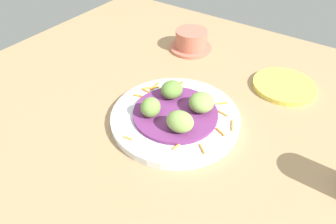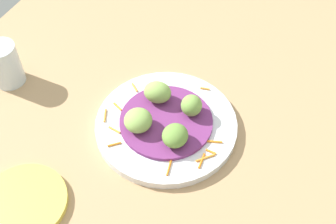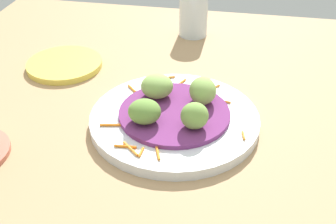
{
  "view_description": "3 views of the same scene",
  "coord_description": "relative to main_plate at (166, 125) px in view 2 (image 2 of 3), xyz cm",
  "views": [
    {
      "loc": [
        -39.31,
        -30.15,
        46.28
      ],
      "look_at": [
        0.2,
        -2.88,
        5.22
      ],
      "focal_mm": 32.75,
      "sensor_mm": 36.0,
      "label": 1
    },
    {
      "loc": [
        49.2,
        18.37,
        69.26
      ],
      "look_at": [
        0.77,
        -3.72,
        5.61
      ],
      "focal_mm": 46.53,
      "sensor_mm": 36.0,
      "label": 2
    },
    {
      "loc": [
        -8.07,
        53.35,
        43.47
      ],
      "look_at": [
        2.59,
        -2.05,
        5.29
      ],
      "focal_mm": 46.48,
      "sensor_mm": 36.0,
      "label": 3
    }
  ],
  "objects": [
    {
      "name": "guac_scoop_left",
      "position": [
        -4.02,
        -3.7,
        3.77
      ],
      "size": [
        5.32,
        6.15,
        4.3
      ],
      "primitive_type": "ellipsoid",
      "rotation": [
        0.0,
        0.0,
        1.75
      ],
      "color": "#84A851",
      "rests_on": "cabbage_bed"
    },
    {
      "name": "table_surface",
      "position": [
        -1.84,
        3.62,
        -1.86
      ],
      "size": [
        110.0,
        110.0,
        2.0
      ],
      "primitive_type": "cube",
      "color": "tan",
      "rests_on": "ground"
    },
    {
      "name": "carrot_garnish",
      "position": [
        2.33,
        0.45,
        1.06
      ],
      "size": [
        22.52,
        23.86,
        0.4
      ],
      "color": "orange",
      "rests_on": "main_plate"
    },
    {
      "name": "water_glass",
      "position": [
        2.09,
        -35.72,
        3.84
      ],
      "size": [
        6.43,
        6.43,
        9.4
      ],
      "primitive_type": "cylinder",
      "color": "silver",
      "rests_on": "table_surface"
    },
    {
      "name": "guac_scoop_back",
      "position": [
        -3.7,
        4.02,
        3.69
      ],
      "size": [
        5.44,
        5.34,
        4.13
      ],
      "primitive_type": "ellipsoid",
      "rotation": [
        0.0,
        0.0,
        5.09
      ],
      "color": "#759E47",
      "rests_on": "cabbage_bed"
    },
    {
      "name": "main_plate",
      "position": [
        0.0,
        0.0,
        0.0
      ],
      "size": [
        27.42,
        27.42,
        1.72
      ],
      "primitive_type": "cylinder",
      "color": "silver",
      "rests_on": "table_surface"
    },
    {
      "name": "guac_scoop_right",
      "position": [
        4.02,
        3.7,
        3.47
      ],
      "size": [
        5.2,
        4.84,
        3.7
      ],
      "primitive_type": "ellipsoid",
      "rotation": [
        0.0,
        0.0,
        1.59
      ],
      "color": "olive",
      "rests_on": "cabbage_bed"
    },
    {
      "name": "side_plate_small",
      "position": [
        25.14,
        -15.19,
        -0.27
      ],
      "size": [
        14.96,
        14.96,
        1.19
      ],
      "primitive_type": "cylinder",
      "color": "#E0CC4C",
      "rests_on": "table_surface"
    },
    {
      "name": "cabbage_bed",
      "position": [
        -0.0,
        0.0,
        1.24
      ],
      "size": [
        17.96,
        17.96,
        0.77
      ],
      "primitive_type": "cylinder",
      "color": "#702D6B",
      "rests_on": "main_plate"
    },
    {
      "name": "guac_scoop_center",
      "position": [
        3.7,
        -4.02,
        3.56
      ],
      "size": [
        6.58,
        6.51,
        3.87
      ],
      "primitive_type": "ellipsoid",
      "rotation": [
        0.0,
        0.0,
        3.4
      ],
      "color": "#84A851",
      "rests_on": "cabbage_bed"
    }
  ]
}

